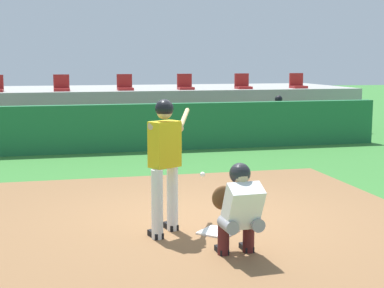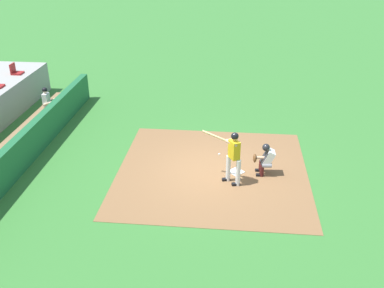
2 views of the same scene
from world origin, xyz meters
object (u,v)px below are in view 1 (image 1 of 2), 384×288
Objects in this scene: catcher_crouched at (239,206)px; stadium_seat_5 at (243,84)px; home_plate at (218,232)px; stadium_seat_3 at (125,86)px; stadium_seat_4 at (185,85)px; stadium_seat_6 at (298,84)px; stadium_seat_2 at (62,86)px; dugout_player_1 at (280,118)px; batter_at_plate at (165,158)px.

catcher_crouched is 11.76m from stadium_seat_5.
stadium_seat_3 is at bearing 90.00° from home_plate.
catcher_crouched is 3.94× the size of stadium_seat_5.
catcher_crouched is 3.94× the size of stadium_seat_4.
stadium_seat_5 is at bearing 0.00° from stadium_seat_4.
stadium_seat_3 is 1.00× the size of stadium_seat_5.
stadium_seat_2 is at bearing 180.00° from stadium_seat_6.
dugout_player_1 is 2.25m from stadium_seat_5.
stadium_seat_6 is at bearing 0.00° from stadium_seat_2.
dugout_player_1 is 2.71× the size of stadium_seat_3.
stadium_seat_2 is (-1.17, 10.05, 0.50)m from batter_at_plate.
stadium_seat_3 is at bearing 153.94° from dugout_player_1.
dugout_player_1 reaches higher than home_plate.
batter_at_plate is 3.76× the size of stadium_seat_6.
home_plate is 0.92× the size of stadium_seat_3.
stadium_seat_5 reaches higher than dugout_player_1.
stadium_seat_2 is at bearing 96.65° from batter_at_plate.
catcher_crouched is at bearing -114.73° from dugout_player_1.
stadium_seat_6 is (6.26, 10.05, 0.50)m from batter_at_plate.
home_plate is 0.24× the size of batter_at_plate.
catcher_crouched is at bearing -91.18° from home_plate.
stadium_seat_5 reaches higher than home_plate.
stadium_seat_4 is at bearing 0.00° from stadium_seat_3.
stadium_seat_4 is (2.54, 10.05, 0.50)m from batter_at_plate.
stadium_seat_6 is at bearing 0.00° from stadium_seat_4.
stadium_seat_2 is (-1.86, 10.18, 1.51)m from home_plate.
catcher_crouched is 11.30m from stadium_seat_2.
home_plate is at bearing -79.66° from stadium_seat_2.
stadium_seat_4 is (1.86, 10.18, 1.51)m from home_plate.
catcher_crouched is at bearing -90.10° from stadium_seat_3.
stadium_seat_6 reaches higher than batter_at_plate.
stadium_seat_2 is (-1.84, 11.11, 0.93)m from catcher_crouched.
batter_at_plate is 10.09m from stadium_seat_3.
stadium_seat_2 is 1.00× the size of stadium_seat_6.
home_plate is 0.92× the size of stadium_seat_5.
dugout_player_1 is 3.19m from stadium_seat_4.
stadium_seat_5 is (3.73, 11.11, 0.93)m from catcher_crouched.
home_plate is 0.92× the size of stadium_seat_6.
stadium_seat_5 is at bearing 0.00° from stadium_seat_2.
stadium_seat_2 and stadium_seat_4 have the same top height.
stadium_seat_2 reaches higher than catcher_crouched.
catcher_crouched is 11.15m from stadium_seat_3.
catcher_crouched is 3.94× the size of stadium_seat_2.
dugout_player_1 is 2.71× the size of stadium_seat_5.
catcher_crouched is at bearing -57.85° from batter_at_plate.
stadium_seat_3 is 1.00× the size of stadium_seat_4.
stadium_seat_2 reaches higher than home_plate.
stadium_seat_5 is (4.40, 10.05, 0.50)m from batter_at_plate.
stadium_seat_4 is at bearing 80.41° from catcher_crouched.
home_plate is 10.29m from stadium_seat_3.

